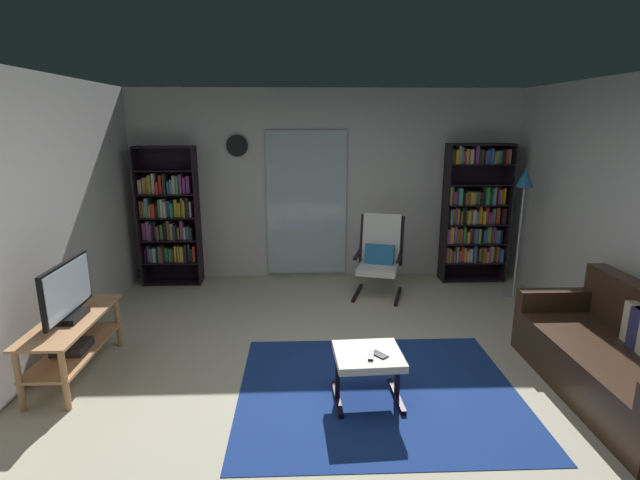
# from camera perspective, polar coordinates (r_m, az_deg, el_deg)

# --- Properties ---
(ground_plane) EXTENTS (7.02, 7.02, 0.00)m
(ground_plane) POSITION_cam_1_polar(r_m,az_deg,el_deg) (4.26, 2.80, -16.44)
(ground_plane) COLOR #B5AF97
(wall_back) EXTENTS (5.60, 0.06, 2.60)m
(wall_back) POSITION_cam_1_polar(r_m,az_deg,el_deg) (6.62, 0.78, 6.60)
(wall_back) COLOR silver
(wall_back) RESTS_ON ground
(glass_door_panel) EXTENTS (1.10, 0.01, 2.00)m
(glass_door_panel) POSITION_cam_1_polar(r_m,az_deg,el_deg) (6.59, -1.63, 4.35)
(glass_door_panel) COLOR silver
(area_rug) EXTENTS (2.29, 1.88, 0.01)m
(area_rug) POSITION_cam_1_polar(r_m,az_deg,el_deg) (4.13, 7.03, -17.60)
(area_rug) COLOR navy
(area_rug) RESTS_ON ground
(tv_stand) EXTENTS (0.44, 1.18, 0.52)m
(tv_stand) POSITION_cam_1_polar(r_m,az_deg,el_deg) (4.69, -27.61, -10.47)
(tv_stand) COLOR tan
(tv_stand) RESTS_ON ground
(television) EXTENTS (0.20, 0.80, 0.50)m
(television) POSITION_cam_1_polar(r_m,az_deg,el_deg) (4.55, -28.14, -5.67)
(television) COLOR black
(television) RESTS_ON tv_stand
(bookshelf_near_tv) EXTENTS (0.77, 0.30, 1.86)m
(bookshelf_near_tv) POSITION_cam_1_polar(r_m,az_deg,el_deg) (6.65, -17.76, 2.69)
(bookshelf_near_tv) COLOR black
(bookshelf_near_tv) RESTS_ON ground
(bookshelf_near_sofa) EXTENTS (0.86, 0.30, 1.88)m
(bookshelf_near_sofa) POSITION_cam_1_polar(r_m,az_deg,el_deg) (6.80, 18.09, 3.06)
(bookshelf_near_sofa) COLOR black
(bookshelf_near_sofa) RESTS_ON ground
(leather_sofa) EXTENTS (0.84, 1.83, 0.84)m
(leather_sofa) POSITION_cam_1_polar(r_m,az_deg,el_deg) (4.59, 32.74, -12.22)
(leather_sofa) COLOR #362418
(leather_sofa) RESTS_ON ground
(lounge_armchair) EXTENTS (0.72, 0.78, 1.02)m
(lounge_armchair) POSITION_cam_1_polar(r_m,az_deg,el_deg) (6.05, 7.21, -1.63)
(lounge_armchair) COLOR black
(lounge_armchair) RESTS_ON ground
(ottoman) EXTENTS (0.54, 0.51, 0.41)m
(ottoman) POSITION_cam_1_polar(r_m,az_deg,el_deg) (3.85, 5.81, -14.30)
(ottoman) COLOR white
(ottoman) RESTS_ON ground
(tv_remote) EXTENTS (0.07, 0.15, 0.02)m
(tv_remote) POSITION_cam_1_polar(r_m,az_deg,el_deg) (3.75, 6.16, -13.68)
(tv_remote) COLOR black
(tv_remote) RESTS_ON ottoman
(cell_phone) EXTENTS (0.14, 0.15, 0.01)m
(cell_phone) POSITION_cam_1_polar(r_m,az_deg,el_deg) (3.78, 7.13, -13.53)
(cell_phone) COLOR black
(cell_phone) RESTS_ON ottoman
(floor_lamp_by_shelf) EXTENTS (0.22, 0.22, 1.63)m
(floor_lamp_by_shelf) POSITION_cam_1_polar(r_m,az_deg,el_deg) (6.21, 23.34, 5.23)
(floor_lamp_by_shelf) COLOR #A5A5AD
(floor_lamp_by_shelf) RESTS_ON ground
(wall_clock) EXTENTS (0.29, 0.03, 0.29)m
(wall_clock) POSITION_cam_1_polar(r_m,az_deg,el_deg) (6.55, -9.96, 11.14)
(wall_clock) COLOR silver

